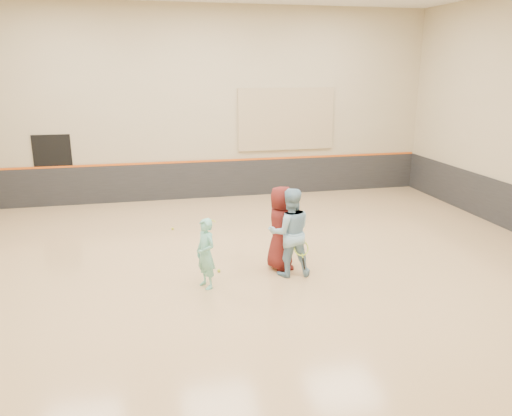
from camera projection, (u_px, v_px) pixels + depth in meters
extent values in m
cube|color=tan|center=(236.00, 270.00, 10.82)|extent=(15.00, 12.00, 0.20)
cube|color=#BFAE8B|center=(200.00, 105.00, 15.62)|extent=(15.00, 0.02, 6.00)
cube|color=#BFAE8B|center=(357.00, 202.00, 4.33)|extent=(15.00, 0.02, 6.00)
cube|color=#232326|center=(202.00, 180.00, 16.23)|extent=(14.90, 0.04, 1.20)
cube|color=#D85914|center=(202.00, 161.00, 16.05)|extent=(14.90, 0.03, 0.06)
cube|color=tan|center=(286.00, 119.00, 16.29)|extent=(3.20, 0.08, 2.00)
cube|color=black|center=(54.00, 171.00, 15.15)|extent=(1.10, 0.05, 2.20)
imported|color=#78D0BC|center=(206.00, 254.00, 9.55)|extent=(0.52, 0.60, 1.39)
imported|color=#89B8D4|center=(290.00, 232.00, 10.09)|extent=(0.94, 0.76, 1.83)
imported|color=maroon|center=(281.00, 228.00, 10.43)|extent=(0.66, 0.93, 1.79)
sphere|color=#C7D932|center=(219.00, 271.00, 10.43)|extent=(0.07, 0.07, 0.07)
sphere|color=yellow|center=(294.00, 217.00, 10.20)|extent=(0.07, 0.07, 0.07)
sphere|color=gold|center=(173.00, 229.00, 13.14)|extent=(0.07, 0.07, 0.07)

